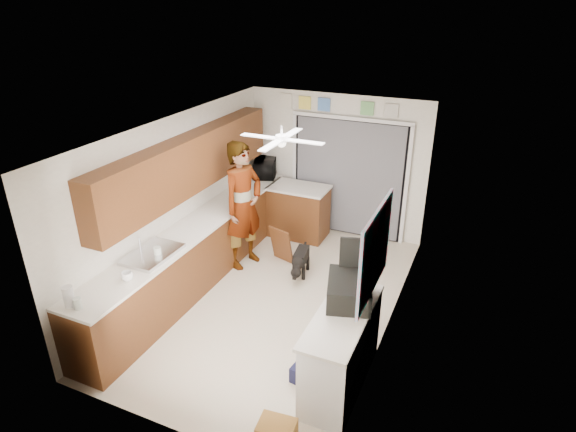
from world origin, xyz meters
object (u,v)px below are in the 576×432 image
(cup, at_px, (127,276))
(microwave, at_px, (265,168))
(suitcase, at_px, (349,290))
(navy_crate, at_px, (307,374))
(dog, at_px, (301,261))
(man, at_px, (243,206))
(paper_towel_roll, at_px, (68,297))
(cardboard_box, at_px, (277,432))

(cup, bearing_deg, microwave, 91.35)
(microwave, bearing_deg, suitcase, -161.44)
(navy_crate, xyz_separation_m, dog, (-0.94, 2.10, 0.14))
(suitcase, distance_m, navy_crate, 1.10)
(man, bearing_deg, suitcase, -111.41)
(microwave, height_order, suitcase, microwave)
(dog, bearing_deg, microwave, 123.42)
(navy_crate, relative_size, man, 0.16)
(paper_towel_roll, height_order, man, man)
(cardboard_box, relative_size, dog, 0.61)
(man, bearing_deg, navy_crate, -121.80)
(cardboard_box, xyz_separation_m, man, (-1.93, 2.92, 0.91))
(dog, bearing_deg, cup, -126.39)
(cup, bearing_deg, man, 82.97)
(microwave, distance_m, dog, 2.17)
(dog, bearing_deg, navy_crate, -74.52)
(cardboard_box, bearing_deg, dog, 108.04)
(paper_towel_roll, xyz_separation_m, dog, (1.46, 3.02, -0.83))
(cup, xyz_separation_m, man, (0.29, 2.32, 0.03))
(cup, relative_size, man, 0.07)
(suitcase, bearing_deg, dog, 110.12)
(microwave, xyz_separation_m, man, (0.38, -1.53, -0.08))
(cardboard_box, bearing_deg, man, 123.39)
(suitcase, xyz_separation_m, man, (-2.22, 1.66, -0.05))
(microwave, relative_size, paper_towel_roll, 2.36)
(suitcase, height_order, dog, suitcase)
(cardboard_box, bearing_deg, paper_towel_roll, -178.82)
(cardboard_box, relative_size, man, 0.18)
(paper_towel_roll, bearing_deg, cardboard_box, 1.18)
(cardboard_box, distance_m, man, 3.62)
(suitcase, height_order, cardboard_box, suitcase)
(microwave, height_order, dog, microwave)
(microwave, distance_m, man, 1.57)
(cup, distance_m, man, 2.33)
(microwave, relative_size, cup, 4.08)
(dog, bearing_deg, paper_towel_roll, -124.48)
(cup, distance_m, suitcase, 2.59)
(suitcase, xyz_separation_m, cardboard_box, (-0.29, -1.26, -0.96))
(microwave, height_order, navy_crate, microwave)
(microwave, distance_m, suitcase, 4.11)
(cup, xyz_separation_m, navy_crate, (2.19, 0.27, -0.90))
(microwave, bearing_deg, paper_towel_roll, 157.76)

